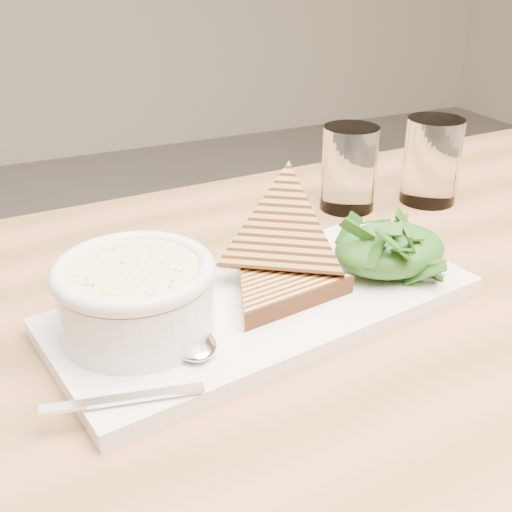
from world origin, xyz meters
name	(u,v)px	position (x,y,z in m)	size (l,w,h in m)	color
table_top	(411,347)	(-0.21, 0.04, 0.72)	(1.28, 0.85, 0.04)	#A46C48
platter	(265,305)	(-0.32, 0.12, 0.75)	(0.39, 0.18, 0.02)	silver
soup_bowl	(137,305)	(-0.44, 0.11, 0.78)	(0.13, 0.13, 0.05)	silver
soup	(134,272)	(-0.44, 0.11, 0.81)	(0.11, 0.11, 0.01)	beige
bowl_rim	(133,270)	(-0.44, 0.11, 0.81)	(0.13, 0.13, 0.01)	silver
sandwich_flat	(279,287)	(-0.31, 0.11, 0.76)	(0.14, 0.14, 0.02)	tan
sandwich_lean	(283,235)	(-0.29, 0.14, 0.80)	(0.14, 0.14, 0.08)	tan
salad_base	(390,250)	(-0.19, 0.11, 0.78)	(0.11, 0.09, 0.04)	#1C4B15
arugula_pile	(390,245)	(-0.19, 0.11, 0.78)	(0.11, 0.10, 0.05)	#24511A
spoon_bowl	(195,345)	(-0.41, 0.06, 0.76)	(0.03, 0.05, 0.01)	silver
spoon_handle	(123,399)	(-0.48, 0.02, 0.76)	(0.12, 0.01, 0.00)	silver
glass_near	(349,168)	(-0.12, 0.30, 0.79)	(0.07, 0.07, 0.11)	white
glass_far	(431,161)	(-0.01, 0.28, 0.79)	(0.07, 0.07, 0.11)	white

